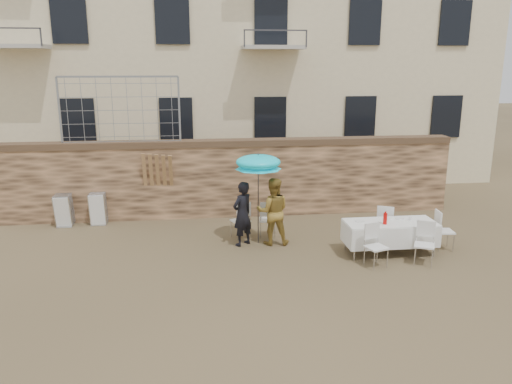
{
  "coord_description": "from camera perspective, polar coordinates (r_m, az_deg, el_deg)",
  "views": [
    {
      "loc": [
        -0.99,
        -9.1,
        4.32
      ],
      "look_at": [
        0.4,
        2.2,
        1.4
      ],
      "focal_mm": 35.0,
      "sensor_mm": 36.0,
      "label": 1
    }
  ],
  "objects": [
    {
      "name": "couple_chair_right",
      "position": [
        12.81,
        1.33,
        -3.06
      ],
      "size": [
        0.53,
        0.53,
        0.96
      ],
      "primitive_type": null,
      "rotation": [
        0.0,
        0.0,
        3.03
      ],
      "color": "white",
      "rests_on": "ground"
    },
    {
      "name": "soda_bottle",
      "position": [
        11.76,
        14.54,
        -2.97
      ],
      "size": [
        0.09,
        0.09,
        0.26
      ],
      "primitive_type": "cylinder",
      "color": "red",
      "rests_on": "banquet_table"
    },
    {
      "name": "chair_stack_right",
      "position": [
        14.58,
        -17.48,
        -1.65
      ],
      "size": [
        0.46,
        0.47,
        0.92
      ],
      "primitive_type": null,
      "color": "white",
      "rests_on": "ground"
    },
    {
      "name": "wood_planks",
      "position": [
        14.3,
        -11.29,
        0.68
      ],
      "size": [
        0.7,
        0.2,
        2.0
      ],
      "primitive_type": null,
      "color": "#A37749",
      "rests_on": "ground"
    },
    {
      "name": "stone_wall",
      "position": [
        14.5,
        -2.92,
        1.53
      ],
      "size": [
        13.0,
        0.5,
        2.2
      ],
      "primitive_type": "cube",
      "color": "#876243",
      "rests_on": "ground"
    },
    {
      "name": "ground",
      "position": [
        10.12,
        -0.74,
        -10.88
      ],
      "size": [
        80.0,
        80.0,
        0.0
      ],
      "primitive_type": "plane",
      "color": "brown",
      "rests_on": "ground"
    },
    {
      "name": "woman_dress",
      "position": [
        12.2,
        1.95,
        -2.23
      ],
      "size": [
        0.87,
        0.7,
        1.67
      ],
      "primitive_type": "imported",
      "rotation": [
        0.0,
        0.0,
        3.05
      ],
      "color": "gold",
      "rests_on": "ground"
    },
    {
      "name": "table_chair_front_left",
      "position": [
        11.23,
        13.6,
        -6.04
      ],
      "size": [
        0.61,
        0.61,
        0.96
      ],
      "primitive_type": null,
      "rotation": [
        0.0,
        0.0,
        0.33
      ],
      "color": "white",
      "rests_on": "ground"
    },
    {
      "name": "banquet_table",
      "position": [
        12.02,
        15.12,
        -3.51
      ],
      "size": [
        2.1,
        0.85,
        0.78
      ],
      "color": "white",
      "rests_on": "ground"
    },
    {
      "name": "chair_stack_left",
      "position": [
        14.78,
        -20.91,
        -1.73
      ],
      "size": [
        0.46,
        0.55,
        0.92
      ],
      "primitive_type": null,
      "color": "white",
      "rests_on": "ground"
    },
    {
      "name": "chain_link_fence",
      "position": [
        14.29,
        -15.26,
        8.99
      ],
      "size": [
        3.2,
        0.06,
        1.8
      ],
      "primitive_type": null,
      "color": "gray",
      "rests_on": "stone_wall"
    },
    {
      "name": "table_chair_front_right",
      "position": [
        11.65,
        18.7,
        -5.65
      ],
      "size": [
        0.65,
        0.65,
        0.96
      ],
      "primitive_type": null,
      "rotation": [
        0.0,
        0.0,
        -0.48
      ],
      "color": "white",
      "rests_on": "ground"
    },
    {
      "name": "table_chair_side",
      "position": [
        12.76,
        20.74,
        -4.09
      ],
      "size": [
        0.53,
        0.53,
        0.96
      ],
      "primitive_type": null,
      "rotation": [
        0.0,
        0.0,
        1.47
      ],
      "color": "white",
      "rests_on": "ground"
    },
    {
      "name": "man_suit",
      "position": [
        12.12,
        -1.56,
        -2.51
      ],
      "size": [
        0.69,
        0.67,
        1.6
      ],
      "primitive_type": "imported",
      "rotation": [
        0.0,
        0.0,
        3.83
      ],
      "color": "black",
      "rests_on": "ground"
    },
    {
      "name": "umbrella",
      "position": [
        11.97,
        0.26,
        3.14
      ],
      "size": [
        1.13,
        1.13,
        2.1
      ],
      "color": "#3F3F44",
      "rests_on": "ground"
    },
    {
      "name": "table_chair_back",
      "position": [
        12.87,
        14.56,
        -3.45
      ],
      "size": [
        0.64,
        0.64,
        0.96
      ],
      "primitive_type": null,
      "rotation": [
        0.0,
        0.0,
        2.68
      ],
      "color": "white",
      "rests_on": "ground"
    },
    {
      "name": "couple_chair_left",
      "position": [
        12.74,
        -1.79,
        -3.17
      ],
      "size": [
        0.63,
        0.63,
        0.96
      ],
      "primitive_type": null,
      "rotation": [
        0.0,
        0.0,
        3.55
      ],
      "color": "white",
      "rests_on": "ground"
    }
  ]
}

